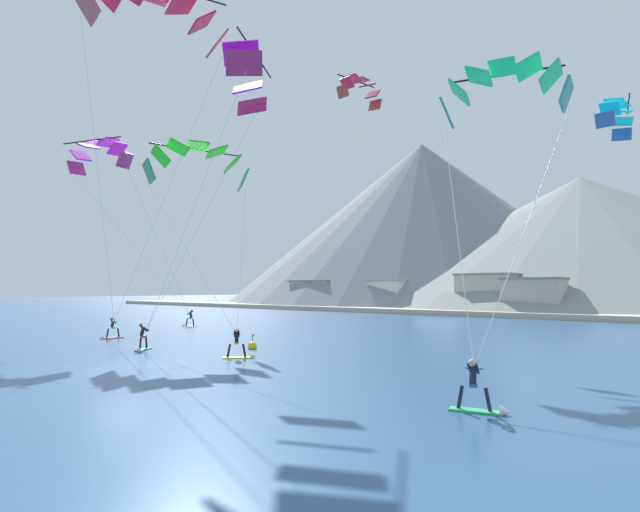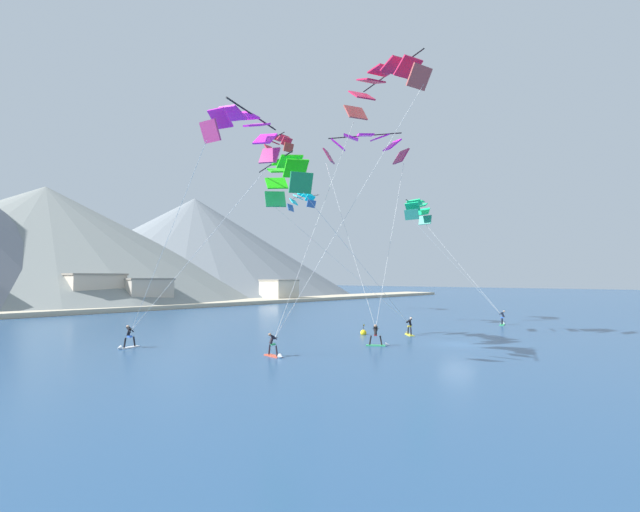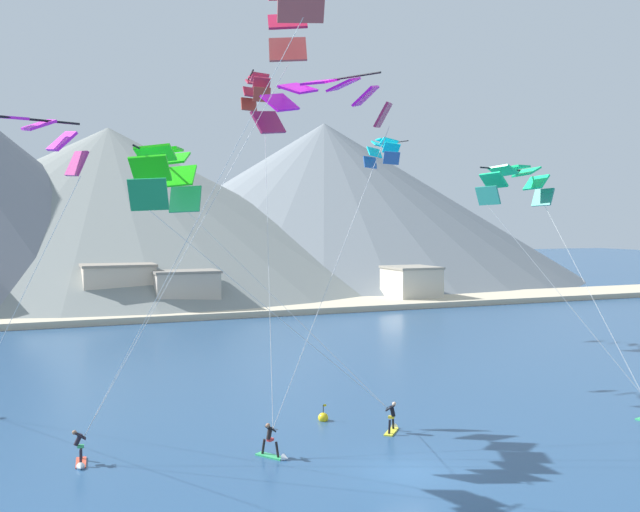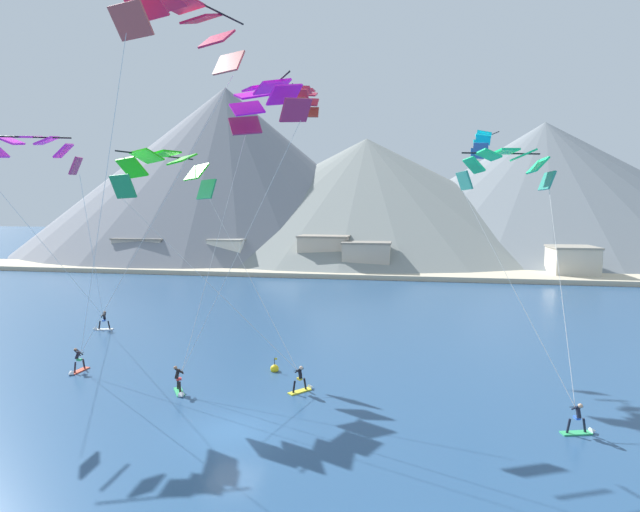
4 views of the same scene
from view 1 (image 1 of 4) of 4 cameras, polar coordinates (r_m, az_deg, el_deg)
name	(u,v)px [view 1 (image 1 of 4)]	position (r m, az deg, el deg)	size (l,w,h in m)	color
ground_plane	(118,367)	(25.65, -22.04, -11.67)	(400.00, 400.00, 0.00)	navy
kitesurfer_near_lead	(188,321)	(49.74, -14.80, -7.24)	(1.78, 0.84, 1.71)	white
kitesurfer_near_trail	(141,343)	(31.63, -19.74, -9.30)	(1.31, 1.66, 1.69)	#33B266
kitesurfer_mid_center	(241,349)	(26.94, -9.03, -10.51)	(1.45, 1.57, 1.68)	yellow
kitesurfer_far_left	(110,333)	(39.96, -22.91, -8.07)	(0.64, 1.77, 1.61)	#E54C33
kitesurfer_far_right	(482,397)	(16.01, 17.99, -15.11)	(1.78, 0.84, 1.66)	#33B266
parafoil_kite_near_lead	(99,153)	(43.47, -23.92, 10.73)	(6.25, 11.97, 14.01)	#BD337B
parafoil_kite_near_trail	(245,72)	(33.46, -8.62, 20.10)	(7.35, 7.37, 17.08)	#AD2458
parafoil_kite_mid_center	(198,160)	(39.25, -13.80, 10.61)	(12.66, 8.68, 13.33)	#1C9250
parafoil_kite_far_left	(157,10)	(35.02, -18.13, 25.20)	(11.13, 8.81, 20.42)	#BB4A47
parafoil_kite_far_right	(503,85)	(26.64, 20.21, 17.88)	(6.09, 10.41, 13.15)	teal
parafoil_kite_distant_high_outer	(360,88)	(42.85, 4.60, 18.59)	(1.56, 4.58, 2.10)	#B13B2E
parafoil_kite_distant_low_drift	(617,115)	(47.44, 30.83, 13.72)	(2.43, 5.80, 2.62)	#325EA5
race_marker_buoy	(252,346)	(30.96, -7.74, -10.19)	(0.56, 0.56, 1.02)	yellow
shoreline_strip	(517,314)	(70.54, 21.55, -6.15)	(180.00, 10.00, 0.70)	beige
shore_building_harbour_front	(389,295)	(84.04, 7.87, -4.43)	(6.15, 4.36, 5.10)	silver
shore_building_quay_east	(318,294)	(92.89, -0.23, -4.37)	(9.50, 6.49, 5.16)	#B7AD9E
shore_building_quay_west	(489,293)	(76.82, 18.72, -4.06)	(8.40, 6.00, 5.84)	beige
shore_building_old_town	(534,297)	(71.40, 23.28, -4.30)	(7.66, 4.82, 5.08)	#B7AD9E
mountain_peak_west_ridge	(423,223)	(125.77, 11.65, 3.74)	(95.54, 95.54, 39.62)	gray
mountain_peak_central_summit	(591,247)	(126.45, 28.56, 0.95)	(112.07, 112.07, 25.88)	gray
mountain_peak_far_spur	(582,241)	(117.69, 27.78, 1.54)	(105.37, 105.37, 27.10)	gray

